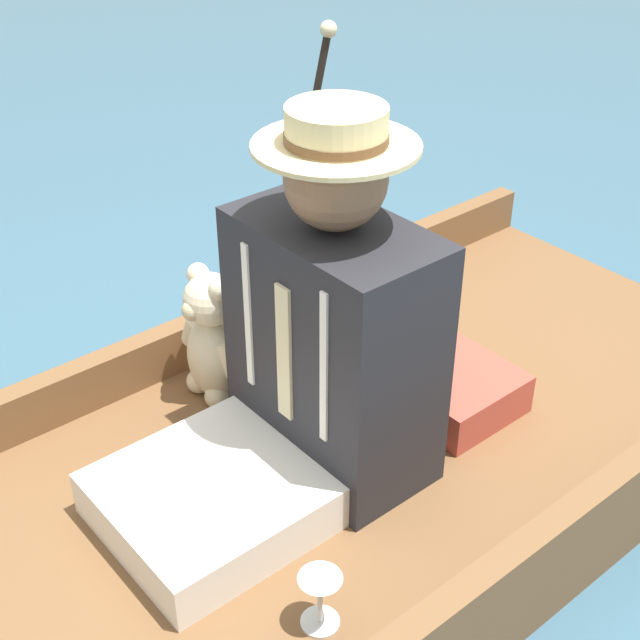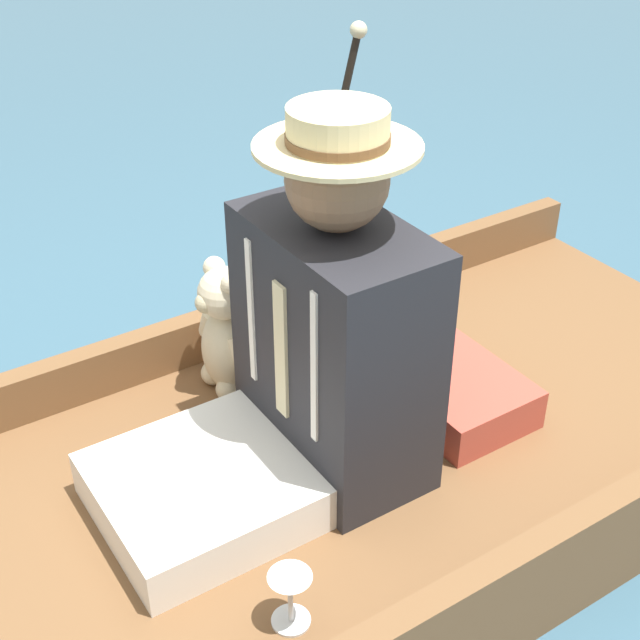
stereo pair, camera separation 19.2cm
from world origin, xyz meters
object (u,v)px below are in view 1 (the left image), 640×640
at_px(wine_glass, 320,590).
at_px(seated_person, 312,354).
at_px(teddy_bear, 214,338).
at_px(walking_cane, 302,166).

bearing_deg(wine_glass, seated_person, -37.74).
bearing_deg(wine_glass, teddy_bear, -19.81).
xyz_separation_m(teddy_bear, walking_cane, (0.10, -0.37, 0.33)).
relative_size(seated_person, teddy_bear, 2.30).
height_order(teddy_bear, walking_cane, walking_cane).
bearing_deg(walking_cane, wine_glass, 142.58).
bearing_deg(seated_person, walking_cane, -37.22).
distance_m(seated_person, wine_glass, 0.51).
bearing_deg(teddy_bear, walking_cane, -74.99).
distance_m(teddy_bear, wine_glass, 0.79).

